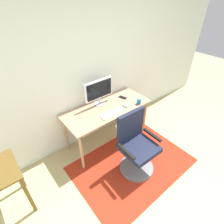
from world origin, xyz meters
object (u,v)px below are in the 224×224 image
(keyboard, at_px, (113,113))
(office_chair, at_px, (136,148))
(monitor, at_px, (99,91))
(cell_phone, at_px, (123,97))
(computer_mouse, at_px, (125,105))
(desk, at_px, (107,111))
(coffee_cup, at_px, (139,102))

(keyboard, relative_size, office_chair, 0.44)
(monitor, height_order, cell_phone, monitor)
(computer_mouse, distance_m, cell_phone, 0.27)
(monitor, bearing_deg, computer_mouse, -48.30)
(monitor, relative_size, office_chair, 0.52)
(desk, distance_m, monitor, 0.37)
(monitor, xyz_separation_m, computer_mouse, (0.29, -0.33, -0.24))
(keyboard, bearing_deg, monitor, 91.09)
(desk, height_order, office_chair, office_chair)
(keyboard, distance_m, coffee_cup, 0.51)
(keyboard, height_order, cell_phone, keyboard)
(keyboard, xyz_separation_m, office_chair, (-0.01, -0.54, -0.32))
(monitor, relative_size, coffee_cup, 5.89)
(coffee_cup, bearing_deg, desk, 153.60)
(computer_mouse, bearing_deg, keyboard, -174.23)
(desk, relative_size, office_chair, 1.50)
(desk, relative_size, computer_mouse, 14.15)
(desk, height_order, coffee_cup, coffee_cup)
(monitor, relative_size, computer_mouse, 4.86)
(cell_phone, relative_size, office_chair, 0.14)
(monitor, xyz_separation_m, office_chair, (-0.00, -0.90, -0.57))
(coffee_cup, relative_size, cell_phone, 0.61)
(keyboard, bearing_deg, computer_mouse, 5.77)
(monitor, xyz_separation_m, coffee_cup, (0.52, -0.41, -0.21))
(desk, xyz_separation_m, coffee_cup, (0.48, -0.24, 0.12))
(office_chair, bearing_deg, keyboard, 90.06)
(keyboard, distance_m, office_chair, 0.63)
(desk, distance_m, computer_mouse, 0.31)
(coffee_cup, bearing_deg, office_chair, -136.77)
(monitor, bearing_deg, keyboard, -88.91)
(computer_mouse, relative_size, cell_phone, 0.74)
(desk, bearing_deg, coffee_cup, -26.40)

